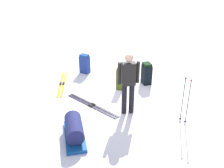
{
  "coord_description": "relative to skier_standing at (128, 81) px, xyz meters",
  "views": [
    {
      "loc": [
        -5.94,
        2.3,
        3.83
      ],
      "look_at": [
        0.0,
        0.0,
        0.7
      ],
      "focal_mm": 41.9,
      "sensor_mm": 36.0,
      "label": 1
    }
  ],
  "objects": [
    {
      "name": "ground_plane",
      "position": [
        0.46,
        0.27,
        -0.95
      ],
      "size": [
        80.0,
        80.0,
        0.0
      ],
      "primitive_type": "plane",
      "color": "white"
    },
    {
      "name": "skier_standing",
      "position": [
        0.0,
        0.0,
        0.0
      ],
      "size": [
        0.28,
        0.56,
        1.7
      ],
      "color": "black",
      "rests_on": "ground_plane"
    },
    {
      "name": "ski_pair_near",
      "position": [
        2.37,
        1.31,
        -0.94
      ],
      "size": [
        1.78,
        0.69,
        0.05
      ],
      "color": "gold",
      "rests_on": "ground_plane"
    },
    {
      "name": "ski_pair_far",
      "position": [
        0.69,
        0.8,
        -0.94
      ],
      "size": [
        1.79,
        1.03,
        0.05
      ],
      "color": "black",
      "rests_on": "ground_plane"
    },
    {
      "name": "backpack_large_dark",
      "position": [
        3.03,
        0.33,
        -0.61
      ],
      "size": [
        0.4,
        0.39,
        0.7
      ],
      "color": "navy",
      "rests_on": "ground_plane"
    },
    {
      "name": "backpack_bright",
      "position": [
        1.43,
        -1.32,
        -0.6
      ],
      "size": [
        0.37,
        0.3,
        0.72
      ],
      "color": "black",
      "rests_on": "ground_plane"
    },
    {
      "name": "backpack_small_spare",
      "position": [
        1.43,
        -0.38,
        -0.6
      ],
      "size": [
        0.39,
        0.36,
        0.72
      ],
      "color": "#414F17",
      "rests_on": "ground_plane"
    },
    {
      "name": "ski_poles_planted_near",
      "position": [
        -0.93,
        -1.13,
        -0.26
      ],
      "size": [
        0.22,
        0.12,
        1.24
      ],
      "color": "black",
      "rests_on": "ground_plane"
    },
    {
      "name": "gear_sled",
      "position": [
        -0.55,
        1.6,
        -0.73
      ],
      "size": [
        1.27,
        0.63,
        0.49
      ],
      "color": "navy",
      "rests_on": "ground_plane"
    }
  ]
}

